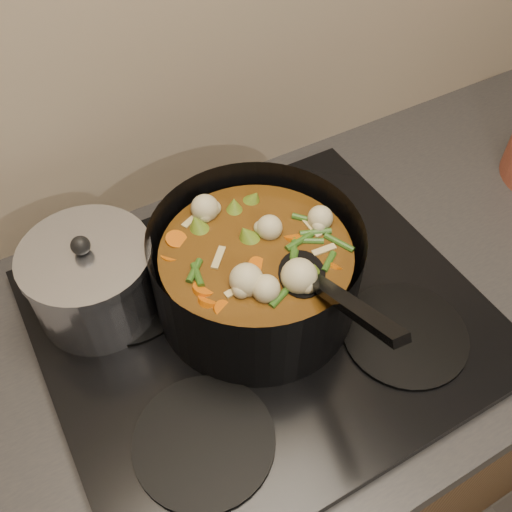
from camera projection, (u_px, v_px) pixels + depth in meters
counter at (261, 443)px, 1.20m from camera, size 2.64×0.64×0.91m
stovetop at (263, 318)px, 0.85m from camera, size 0.62×0.54×0.03m
stockpot at (256, 272)px, 0.81m from camera, size 0.36×0.43×0.22m
saucepan at (93, 280)px, 0.80m from camera, size 0.18×0.18×0.15m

